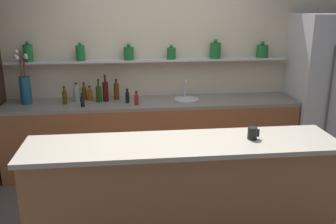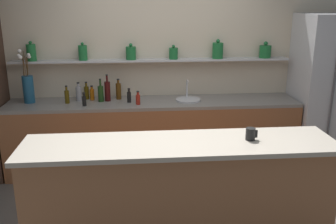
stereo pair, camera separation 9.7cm
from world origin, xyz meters
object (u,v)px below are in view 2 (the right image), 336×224
object	(u,v)px
bottle_sauce_2	(138,99)
bottle_oil_7	(87,92)
refrigerator	(330,92)
bottle_sauce_1	(84,100)
flower_vase	(28,86)
bottle_wine_4	(101,93)
bottle_spirit_0	(119,91)
bottle_sauce_9	(92,94)
bottle_wine_6	(107,91)
bottle_oil_8	(67,96)
bottle_spirit_5	(79,93)
bottle_sauce_3	(129,96)
coffee_mug	(251,134)
sink_fixture	(188,99)

from	to	relation	value
bottle_sauce_2	bottle_oil_7	bearing A→B (deg)	154.34
refrigerator	bottle_sauce_1	world-z (taller)	refrigerator
flower_vase	bottle_wine_4	world-z (taller)	flower_vase
bottle_spirit_0	bottle_sauce_1	distance (m)	0.50
bottle_sauce_2	bottle_sauce_9	xyz separation A→B (m)	(-0.58, 0.27, 0.01)
bottle_wine_4	bottle_sauce_9	world-z (taller)	bottle_wine_4
bottle_wine_6	bottle_oil_8	xyz separation A→B (m)	(-0.49, -0.08, -0.04)
bottle_spirit_5	bottle_sauce_9	bearing A→B (deg)	6.85
bottle_spirit_5	bottle_oil_7	size ratio (longest dim) A/B	1.04
flower_vase	bottle_spirit_5	size ratio (longest dim) A/B	2.79
bottle_sauce_1	bottle_wine_4	bearing A→B (deg)	45.75
bottle_sauce_1	bottle_oil_8	world-z (taller)	bottle_oil_8
refrigerator	bottle_spirit_0	xyz separation A→B (m)	(-2.73, 0.19, 0.04)
bottle_spirit_0	bottle_sauce_1	size ratio (longest dim) A/B	1.60
flower_vase	bottle_sauce_3	distance (m)	1.25
bottle_sauce_2	bottle_wine_4	bearing A→B (deg)	158.67
bottle_wine_4	bottle_sauce_1	bearing A→B (deg)	-134.25
bottle_spirit_0	bottle_sauce_2	world-z (taller)	bottle_spirit_0
bottle_wine_6	bottle_oil_8	bearing A→B (deg)	-170.66
bottle_wine_4	bottle_oil_8	bearing A→B (deg)	-172.48
coffee_mug	bottle_sauce_1	bearing A→B (deg)	135.66
bottle_spirit_0	bottle_sauce_9	size ratio (longest dim) A/B	1.42
refrigerator	sink_fixture	bearing A→B (deg)	178.50
bottle_oil_8	bottle_sauce_9	xyz separation A→B (m)	(0.29, 0.14, -0.01)
bottle_sauce_2	flower_vase	bearing A→B (deg)	171.34
bottle_oil_8	flower_vase	bearing A→B (deg)	170.64
sink_fixture	bottle_spirit_0	distance (m)	0.90
bottle_sauce_1	bottle_oil_7	size ratio (longest dim) A/B	0.73
refrigerator	bottle_wine_6	bearing A→B (deg)	177.73
bottle_sauce_1	bottle_wine_4	xyz separation A→B (m)	(0.18, 0.19, 0.04)
bottle_spirit_0	bottle_sauce_2	xyz separation A→B (m)	(0.25, -0.28, -0.04)
bottle_wine_4	bottle_sauce_9	bearing A→B (deg)	143.28
bottle_oil_8	coffee_mug	xyz separation A→B (m)	(1.80, -1.68, 0.06)
coffee_mug	bottle_wine_6	bearing A→B (deg)	126.73
bottle_wine_4	bottle_sauce_3	bearing A→B (deg)	-11.26
refrigerator	bottle_sauce_2	world-z (taller)	refrigerator
bottle_sauce_2	bottle_sauce_9	bearing A→B (deg)	155.15
refrigerator	bottle_wine_6	world-z (taller)	refrigerator
bottle_wine_6	bottle_wine_4	bearing A→B (deg)	-161.98
bottle_wine_4	bottle_oil_7	xyz separation A→B (m)	(-0.19, 0.13, -0.02)
sink_fixture	bottle_sauce_3	size ratio (longest dim) A/B	1.74
bottle_sauce_3	bottle_wine_4	world-z (taller)	bottle_wine_4
bottle_oil_7	bottle_oil_8	size ratio (longest dim) A/B	1.01
bottle_spirit_0	coffee_mug	bearing A→B (deg)	-57.25
bottle_sauce_2	bottle_sauce_9	world-z (taller)	bottle_sauce_9
flower_vase	bottle_spirit_5	xyz separation A→B (m)	(0.60, 0.05, -0.11)
sink_fixture	bottle_sauce_2	bearing A→B (deg)	-167.37
sink_fixture	bottle_oil_7	distance (m)	1.31
refrigerator	bottle_sauce_1	distance (m)	3.14
coffee_mug	sink_fixture	bearing A→B (deg)	99.84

